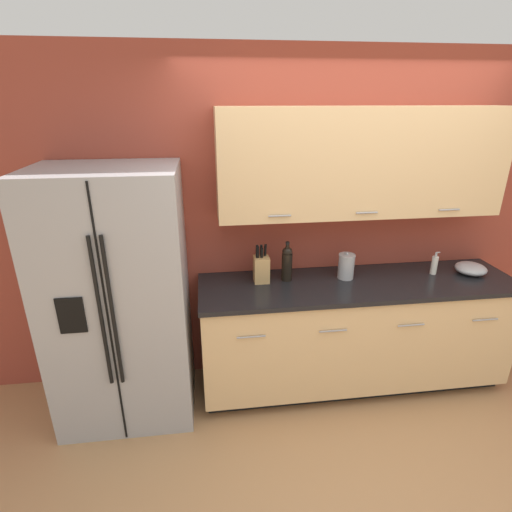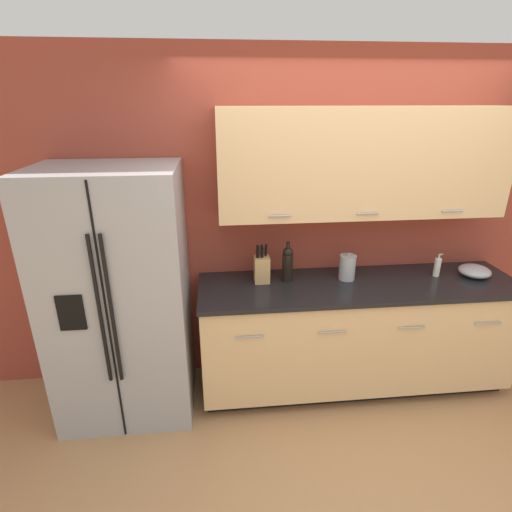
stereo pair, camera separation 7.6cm
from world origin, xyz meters
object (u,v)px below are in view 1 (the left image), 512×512
(wine_bottle, at_px, (287,263))
(mixing_bowl, at_px, (471,269))
(soap_dispenser, at_px, (434,265))
(steel_canister, at_px, (346,266))
(knife_block, at_px, (261,268))
(refrigerator, at_px, (120,299))

(wine_bottle, relative_size, mixing_bowl, 1.31)
(soap_dispenser, xyz_separation_m, steel_canister, (-0.72, 0.02, 0.02))
(knife_block, distance_m, soap_dispenser, 1.38)
(refrigerator, bearing_deg, steel_canister, 4.08)
(knife_block, bearing_deg, steel_canister, -1.71)
(wine_bottle, bearing_deg, knife_block, -178.82)
(knife_block, bearing_deg, mixing_bowl, -2.42)
(refrigerator, distance_m, wine_bottle, 1.24)
(wine_bottle, distance_m, steel_canister, 0.46)
(knife_block, distance_m, mixing_bowl, 1.68)
(refrigerator, height_order, steel_canister, refrigerator)
(refrigerator, height_order, mixing_bowl, refrigerator)
(steel_canister, height_order, mixing_bowl, steel_canister)
(wine_bottle, bearing_deg, soap_dispenser, -1.98)
(soap_dispenser, bearing_deg, steel_canister, 178.64)
(soap_dispenser, height_order, mixing_bowl, soap_dispenser)
(refrigerator, xyz_separation_m, knife_block, (1.03, 0.14, 0.12))
(refrigerator, relative_size, wine_bottle, 5.92)
(refrigerator, xyz_separation_m, soap_dispenser, (2.41, 0.10, 0.09))
(knife_block, bearing_deg, wine_bottle, 1.18)
(wine_bottle, height_order, soap_dispenser, wine_bottle)
(knife_block, distance_m, wine_bottle, 0.20)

